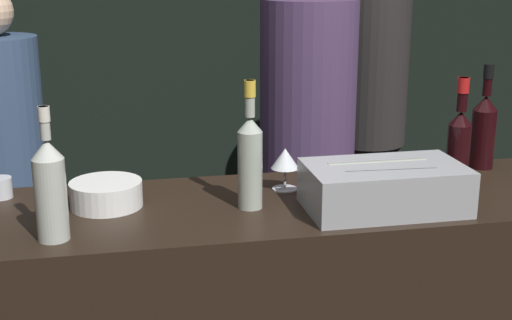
{
  "coord_description": "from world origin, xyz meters",
  "views": [
    {
      "loc": [
        -0.39,
        -1.62,
        1.77
      ],
      "look_at": [
        0.0,
        0.31,
        1.21
      ],
      "focal_mm": 50.0,
      "sensor_mm": 36.0,
      "label": 1
    }
  ],
  "objects": [
    {
      "name": "bowl_white",
      "position": [
        -0.43,
        0.34,
        1.13
      ],
      "size": [
        0.2,
        0.2,
        0.07
      ],
      "color": "white",
      "rests_on": "bar_counter"
    },
    {
      "name": "person_blond_tee",
      "position": [
        0.41,
        1.23,
        1.01
      ],
      "size": [
        0.4,
        0.4,
        1.82
      ],
      "rotation": [
        0.0,
        0.0,
        -2.65
      ],
      "color": "black",
      "rests_on": "ground_plane"
    },
    {
      "name": "person_grey_polo",
      "position": [
        -0.88,
        1.55,
        0.92
      ],
      "size": [
        0.38,
        0.38,
        1.66
      ],
      "rotation": [
        0.0,
        0.0,
        1.09
      ],
      "color": "black",
      "rests_on": "ground_plane"
    },
    {
      "name": "ice_bin_with_bottles",
      "position": [
        0.33,
        0.16,
        1.16
      ],
      "size": [
        0.44,
        0.25,
        0.13
      ],
      "color": "#9EA0A5",
      "rests_on": "bar_counter"
    },
    {
      "name": "white_wine_bottle",
      "position": [
        -0.56,
        0.11,
        1.23
      ],
      "size": [
        0.08,
        0.08,
        0.34
      ],
      "color": "#B2B7AD",
      "rests_on": "bar_counter"
    },
    {
      "name": "wall_back_chalkboard",
      "position": [
        0.0,
        2.69,
        1.4
      ],
      "size": [
        6.4,
        0.06,
        2.8
      ],
      "color": "black",
      "rests_on": "ground_plane"
    },
    {
      "name": "wine_glass",
      "position": [
        0.1,
        0.38,
        1.18
      ],
      "size": [
        0.09,
        0.09,
        0.13
      ],
      "color": "silver",
      "rests_on": "bar_counter"
    },
    {
      "name": "candle_votive",
      "position": [
        -0.73,
        0.48,
        1.12
      ],
      "size": [
        0.07,
        0.07,
        0.06
      ],
      "color": "silver",
      "rests_on": "bar_counter"
    },
    {
      "name": "rose_wine_bottle",
      "position": [
        -0.03,
        0.25,
        1.24
      ],
      "size": [
        0.07,
        0.07,
        0.36
      ],
      "color": "#9EA899",
      "rests_on": "bar_counter"
    },
    {
      "name": "red_wine_bottle_black_foil",
      "position": [
        0.81,
        0.48,
        1.23
      ],
      "size": [
        0.08,
        0.08,
        0.35
      ],
      "color": "black",
      "rests_on": "bar_counter"
    },
    {
      "name": "red_wine_bottle_tall",
      "position": [
        0.65,
        0.34,
        1.23
      ],
      "size": [
        0.07,
        0.07,
        0.33
      ],
      "color": "black",
      "rests_on": "bar_counter"
    },
    {
      "name": "person_in_hoodie",
      "position": [
        0.86,
        1.71,
        1.03
      ],
      "size": [
        0.37,
        0.37,
        1.85
      ],
      "rotation": [
        0.0,
        0.0,
        -1.66
      ],
      "color": "black",
      "rests_on": "ground_plane"
    }
  ]
}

